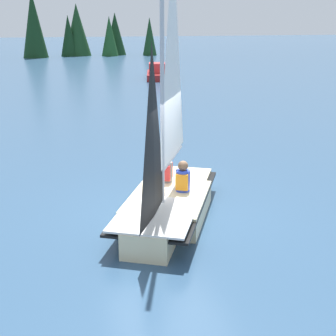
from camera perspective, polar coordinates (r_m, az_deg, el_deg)
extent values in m
plane|color=#2D4C6B|center=(9.98, 0.00, -6.01)|extent=(260.00, 260.00, 0.00)
cube|color=beige|center=(9.89, 0.00, -4.69)|extent=(2.44, 2.71, 0.50)
cube|color=beige|center=(8.48, -2.28, -8.62)|extent=(1.20, 1.23, 0.50)
cube|color=beige|center=(11.34, 1.69, -1.75)|extent=(1.60, 1.46, 0.50)
cube|color=black|center=(9.83, 0.00, -3.84)|extent=(3.30, 4.24, 0.05)
cube|color=silver|center=(8.78, -1.55, -5.75)|extent=(2.13, 2.29, 0.04)
cylinder|color=#B7B7BC|center=(8.71, -0.72, 11.80)|extent=(0.08, 0.08, 5.24)
cylinder|color=#B7B7BC|center=(9.99, 0.54, 1.30)|extent=(0.99, 1.70, 0.07)
pyramid|color=white|center=(9.61, 0.58, 14.15)|extent=(0.92, 1.61, 4.39)
pyramid|color=black|center=(8.13, -1.89, 4.43)|extent=(0.71, 1.22, 3.09)
cube|color=black|center=(11.86, 2.15, -1.28)|extent=(0.07, 0.08, 0.35)
cube|color=black|center=(10.16, 1.80, -4.18)|extent=(0.35, 0.36, 0.45)
cylinder|color=blue|center=(10.00, 1.83, -1.65)|extent=(0.41, 0.41, 0.50)
cube|color=orange|center=(9.99, 1.83, -1.51)|extent=(0.39, 0.42, 0.35)
sphere|color=brown|center=(9.89, 1.85, 0.26)|extent=(0.22, 0.22, 0.22)
cube|color=black|center=(10.74, -0.28, -2.96)|extent=(0.35, 0.36, 0.45)
cylinder|color=gray|center=(10.58, -0.29, -0.55)|extent=(0.41, 0.41, 0.50)
cube|color=red|center=(10.58, -0.29, -0.42)|extent=(0.39, 0.42, 0.35)
sphere|color=brown|center=(10.48, -0.29, 1.26)|extent=(0.22, 0.22, 0.22)
cube|color=maroon|center=(35.05, -1.34, 11.22)|extent=(2.57, 4.71, 0.45)
cube|color=red|center=(34.66, -1.34, 12.11)|extent=(1.53, 1.82, 0.70)
cube|color=black|center=(37.40, -1.37, 11.68)|extent=(0.29, 0.29, 0.54)
cone|color=#193D1E|center=(60.29, -2.26, 15.74)|extent=(1.74, 1.74, 4.57)
cone|color=#143319|center=(61.33, -6.46, 15.94)|extent=(2.63, 2.63, 5.14)
cone|color=#1E4C23|center=(59.51, -7.14, 15.67)|extent=(2.05, 2.05, 4.70)
cone|color=#193D1E|center=(60.66, -11.03, 16.21)|extent=(3.22, 3.22, 6.17)
cone|color=#143319|center=(59.84, -12.03, 15.50)|extent=(2.04, 2.04, 4.83)
cone|color=#143319|center=(58.20, -16.07, 16.48)|extent=(2.89, 2.89, 7.47)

